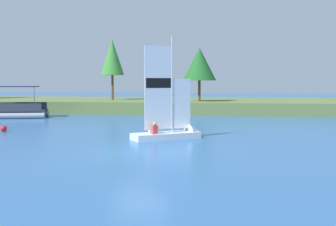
{
  "coord_description": "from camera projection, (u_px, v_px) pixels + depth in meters",
  "views": [
    {
      "loc": [
        3.53,
        -17.34,
        3.13
      ],
      "look_at": [
        0.28,
        7.38,
        1.2
      ],
      "focal_mm": 42.92,
      "sensor_mm": 36.0,
      "label": 1
    }
  ],
  "objects": [
    {
      "name": "ground_plane",
      "position": [
        140.0,
        152.0,
        17.84
      ],
      "size": [
        200.0,
        200.0,
        0.0
      ],
      "primitive_type": "plane",
      "color": "#2D609E"
    },
    {
      "name": "shore_bank",
      "position": [
        189.0,
        105.0,
        44.43
      ],
      "size": [
        80.0,
        14.31,
        1.19
      ],
      "primitive_type": "cube",
      "color": "#5B703D",
      "rests_on": "ground"
    },
    {
      "name": "shoreline_tree_midleft",
      "position": [
        112.0,
        57.0,
        43.58
      ],
      "size": [
        2.56,
        2.56,
        6.58
      ],
      "color": "brown",
      "rests_on": "shore_bank"
    },
    {
      "name": "shoreline_tree_centre",
      "position": [
        199.0,
        64.0,
        40.22
      ],
      "size": [
        3.36,
        3.36,
        5.36
      ],
      "color": "brown",
      "rests_on": "shore_bank"
    },
    {
      "name": "sailboat",
      "position": [
        177.0,
        130.0,
        22.34
      ],
      "size": [
        4.22,
        3.35,
        6.03
      ],
      "rotation": [
        0.0,
        0.0,
        0.58
      ],
      "color": "silver",
      "rests_on": "ground"
    },
    {
      "name": "pontoon_boat",
      "position": [
        17.0,
        110.0,
        35.26
      ],
      "size": [
        5.61,
        3.68,
        2.77
      ],
      "rotation": [
        0.0,
        0.0,
        0.23
      ],
      "color": "#B2B2B7",
      "rests_on": "ground"
    },
    {
      "name": "channel_buoy",
      "position": [
        4.0,
        128.0,
        25.35
      ],
      "size": [
        0.39,
        0.39,
        0.39
      ],
      "primitive_type": "sphere",
      "color": "red",
      "rests_on": "ground"
    }
  ]
}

